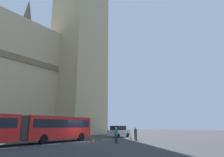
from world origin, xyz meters
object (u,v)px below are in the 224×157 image
at_px(pedestrian_near_cones, 116,135).
at_px(articulated_bus, 18,127).
at_px(sedan_lead, 119,131).
at_px(traffic_cone_middle, 131,137).
at_px(pedestrian_by_kerb, 136,133).
at_px(traffic_cone_west, 93,140).

bearing_deg(pedestrian_near_cones, articulated_bus, 139.56).
xyz_separation_m(sedan_lead, traffic_cone_middle, (-3.14, -4.24, -0.63)).
relative_size(articulated_bus, pedestrian_by_kerb, 10.89).
distance_m(articulated_bus, pedestrian_near_cones, 10.12).
bearing_deg(articulated_bus, pedestrian_by_kerb, -26.74).
relative_size(articulated_bus, pedestrian_near_cones, 10.89).
bearing_deg(pedestrian_near_cones, pedestrian_by_kerb, 3.27).
bearing_deg(sedan_lead, pedestrian_by_kerb, -130.04).
relative_size(articulated_bus, sedan_lead, 4.18).
xyz_separation_m(sedan_lead, pedestrian_near_cones, (-10.07, -6.58, -0.00)).
distance_m(traffic_cone_west, pedestrian_near_cones, 2.60).
distance_m(traffic_cone_west, pedestrian_by_kerb, 6.48).
relative_size(sedan_lead, pedestrian_near_cones, 2.60).
xyz_separation_m(pedestrian_near_cones, pedestrian_by_kerb, (4.77, 0.27, 0.00)).
height_order(traffic_cone_west, pedestrian_by_kerb, pedestrian_by_kerb).
bearing_deg(traffic_cone_west, sedan_lead, 21.38).
xyz_separation_m(articulated_bus, pedestrian_by_kerb, (12.44, -6.27, -0.83)).
height_order(sedan_lead, pedestrian_near_cones, sedan_lead).
bearing_deg(pedestrian_by_kerb, traffic_cone_west, 163.66).
height_order(articulated_bus, traffic_cone_west, articulated_bus).
bearing_deg(traffic_cone_middle, traffic_cone_west, -178.23).
relative_size(articulated_bus, traffic_cone_west, 31.72).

